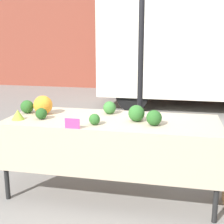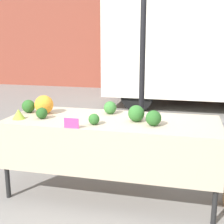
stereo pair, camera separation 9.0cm
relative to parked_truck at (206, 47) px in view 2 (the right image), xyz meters
The scene contains 13 objects.
ground_plane 5.37m from the parked_truck, 103.01° to the right, with size 40.00×40.00×0.00m, color gray.
tent_pole 4.34m from the parked_truck, 102.82° to the right, with size 0.07×0.07×2.33m.
parked_truck is the anchor object (origin of this frame).
market_table 5.28m from the parked_truck, 102.84° to the right, with size 2.27×0.89×0.85m.
orange_cauliflower 5.37m from the parked_truck, 111.73° to the right, with size 0.22×0.22×0.22m.
romanesco_head 5.70m from the parked_truck, 112.18° to the right, with size 0.14×0.14×0.11m.
broccoli_head_0 5.25m from the parked_truck, 97.72° to the right, with size 0.16×0.16×0.16m.
broccoli_head_1 4.98m from the parked_truck, 104.53° to the right, with size 0.15×0.15×0.15m.
broccoli_head_2 5.46m from the parked_truck, 103.70° to the right, with size 0.11×0.11×0.11m.
broccoli_head_3 5.16m from the parked_truck, 100.04° to the right, with size 0.17×0.17×0.17m.
broccoli_head_4 5.44m from the parked_truck, 113.80° to the right, with size 0.15×0.15×0.15m.
broccoli_head_5 5.55m from the parked_truck, 110.17° to the right, with size 0.12×0.12×0.12m.
price_sign 5.68m from the parked_truck, 104.96° to the right, with size 0.15×0.01×0.10m.
Camera 2 is at (0.77, -3.15, 1.69)m, focal length 50.00 mm.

